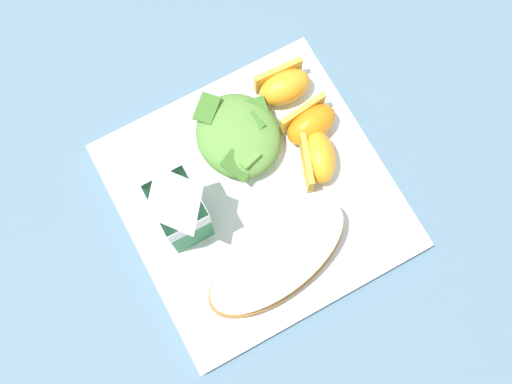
# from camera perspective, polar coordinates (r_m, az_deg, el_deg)

# --- Properties ---
(ground) EXTENTS (3.00, 3.00, 0.00)m
(ground) POSITION_cam_1_polar(r_m,az_deg,el_deg) (0.70, -0.00, -0.55)
(ground) COLOR slate
(white_plate) EXTENTS (0.28, 0.28, 0.02)m
(white_plate) POSITION_cam_1_polar(r_m,az_deg,el_deg) (0.69, -0.00, -0.39)
(white_plate) COLOR silver
(white_plate) RESTS_ON ground
(cheesy_pizza_bread) EXTENTS (0.11, 0.18, 0.04)m
(cheesy_pizza_bread) POSITION_cam_1_polar(r_m,az_deg,el_deg) (0.65, 1.95, -5.99)
(cheesy_pizza_bread) COLOR #A87038
(cheesy_pizza_bread) RESTS_ON white_plate
(green_salad_pile) EXTENTS (0.11, 0.09, 0.04)m
(green_salad_pile) POSITION_cam_1_polar(r_m,az_deg,el_deg) (0.68, -1.63, 5.12)
(green_salad_pile) COLOR #5B8E3D
(green_salad_pile) RESTS_ON white_plate
(milk_carton) EXTENTS (0.06, 0.04, 0.11)m
(milk_carton) POSITION_cam_1_polar(r_m,az_deg,el_deg) (0.62, -7.05, -1.46)
(milk_carton) COLOR #2D8451
(milk_carton) RESTS_ON white_plate
(orange_wedge_front) EXTENTS (0.07, 0.05, 0.04)m
(orange_wedge_front) POSITION_cam_1_polar(r_m,az_deg,el_deg) (0.68, 5.70, 2.92)
(orange_wedge_front) COLOR orange
(orange_wedge_front) RESTS_ON white_plate
(orange_wedge_middle) EXTENTS (0.04, 0.06, 0.04)m
(orange_wedge_middle) POSITION_cam_1_polar(r_m,az_deg,el_deg) (0.69, 4.94, 6.22)
(orange_wedge_middle) COLOR orange
(orange_wedge_middle) RESTS_ON white_plate
(orange_wedge_rear) EXTENTS (0.04, 0.06, 0.04)m
(orange_wedge_rear) POSITION_cam_1_polar(r_m,az_deg,el_deg) (0.71, 2.53, 9.58)
(orange_wedge_rear) COLOR orange
(orange_wedge_rear) RESTS_ON white_plate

